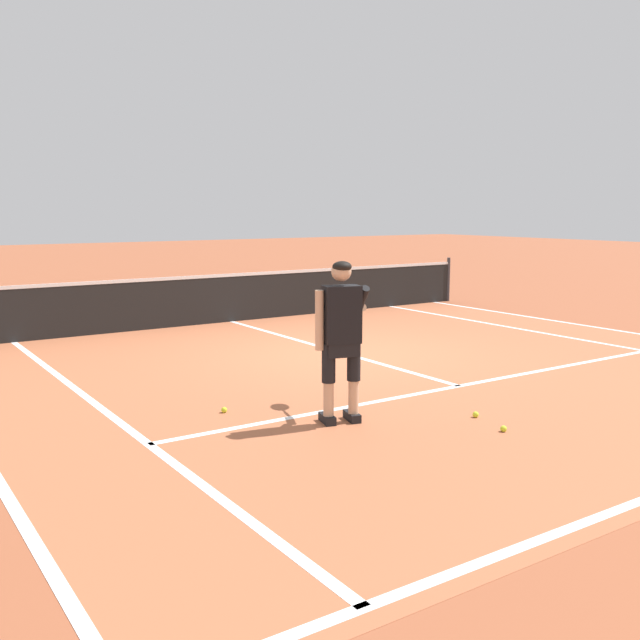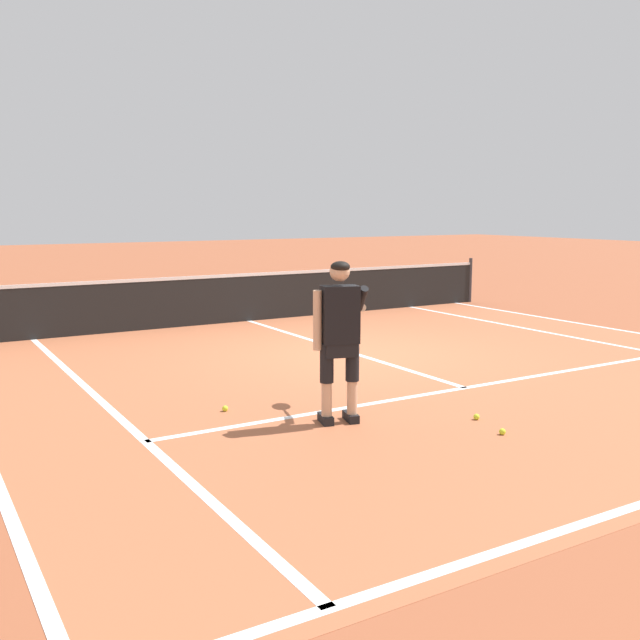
{
  "view_description": "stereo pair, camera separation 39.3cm",
  "coord_description": "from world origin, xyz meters",
  "views": [
    {
      "loc": [
        -6.4,
        -8.92,
        2.23
      ],
      "look_at": [
        -2.17,
        -2.58,
        1.05
      ],
      "focal_mm": 40.05,
      "sensor_mm": 36.0,
      "label": 1
    },
    {
      "loc": [
        -6.07,
        -9.13,
        2.23
      ],
      "look_at": [
        -2.17,
        -2.58,
        1.05
      ],
      "focal_mm": 40.05,
      "sensor_mm": 36.0,
      "label": 2
    }
  ],
  "objects": [
    {
      "name": "court_inner_surface",
      "position": [
        0.0,
        -1.04,
        0.0
      ],
      "size": [
        10.98,
        10.21,
        0.0
      ],
      "primitive_type": "cube",
      "color": "#B2603D",
      "rests_on": "ground"
    },
    {
      "name": "tennis_net",
      "position": [
        0.0,
        3.87,
        0.5
      ],
      "size": [
        11.96,
        0.08,
        1.07
      ],
      "color": "#333338",
      "rests_on": "ground"
    },
    {
      "name": "tennis_ball_near_feet",
      "position": [
        -0.84,
        -3.63,
        0.03
      ],
      "size": [
        0.07,
        0.07,
        0.07
      ],
      "primitive_type": "sphere",
      "color": "#CCE02D",
      "rests_on": "ground"
    },
    {
      "name": "line_service",
      "position": [
        0.0,
        -2.53,
        0.0
      ],
      "size": [
        8.23,
        0.1,
        0.01
      ],
      "primitive_type": "cube",
      "color": "white",
      "rests_on": "ground"
    },
    {
      "name": "tennis_ball_mid_court",
      "position": [
        -0.98,
        -4.15,
        0.03
      ],
      "size": [
        0.07,
        0.07,
        0.07
      ],
      "primitive_type": "sphere",
      "color": "#CCE02D",
      "rests_on": "ground"
    },
    {
      "name": "line_singles_right",
      "position": [
        4.12,
        -1.04,
        0.0
      ],
      "size": [
        0.1,
        9.81,
        0.01
      ],
      "primitive_type": "cube",
      "color": "white",
      "rests_on": "ground"
    },
    {
      "name": "tennis_ball_by_baseline",
      "position": [
        -3.03,
        -1.95,
        0.03
      ],
      "size": [
        0.07,
        0.07,
        0.07
      ],
      "primitive_type": "sphere",
      "color": "#CCE02D",
      "rests_on": "ground"
    },
    {
      "name": "line_centre_service",
      "position": [
        0.0,
        0.67,
        0.0
      ],
      "size": [
        0.1,
        6.4,
        0.01
      ],
      "primitive_type": "cube",
      "color": "white",
      "rests_on": "ground"
    },
    {
      "name": "line_singles_left",
      "position": [
        -4.12,
        -1.04,
        0.0
      ],
      "size": [
        0.1,
        9.81,
        0.01
      ],
      "primitive_type": "cube",
      "color": "white",
      "rests_on": "ground"
    },
    {
      "name": "ground_plane",
      "position": [
        0.0,
        0.0,
        0.0
      ],
      "size": [
        80.0,
        80.0,
        0.0
      ],
      "primitive_type": "plane",
      "color": "#9E5133"
    },
    {
      "name": "tennis_player",
      "position": [
        -2.15,
        -2.95,
        0.99
      ],
      "size": [
        0.86,
        1.04,
        1.71
      ],
      "color": "black",
      "rests_on": "ground"
    },
    {
      "name": "line_doubles_right",
      "position": [
        5.49,
        -1.04,
        0.0
      ],
      "size": [
        0.1,
        9.81,
        0.01
      ],
      "primitive_type": "cube",
      "color": "white",
      "rests_on": "ground"
    }
  ]
}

